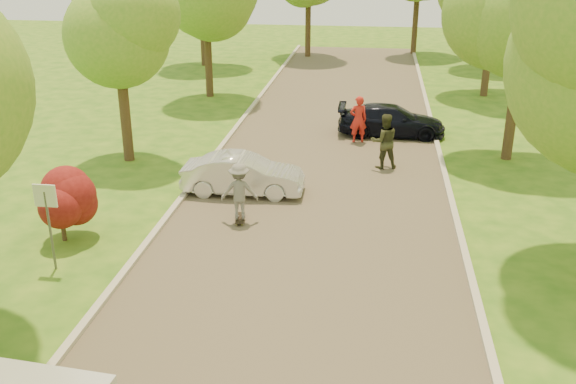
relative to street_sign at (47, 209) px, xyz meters
The scene contains 13 objects.
road 7.22m from the street_sign, 34.59° to the left, with size 8.00×60.00×0.01m, color #4C4438.
curb_left 4.62m from the street_sign, 66.37° to the left, with size 0.18×60.00×0.12m, color #B2AD9E.
curb_right 10.74m from the street_sign, 22.10° to the left, with size 0.18×60.00×0.12m, color #B2AD9E.
street_sign is the anchor object (origin of this frame).
red_shrub 1.65m from the street_sign, 108.43° to the left, with size 1.70×1.70×1.95m.
tree_l_midb 8.61m from the street_sign, 97.22° to the left, with size 4.30×4.20×6.62m.
tree_r_midb 16.27m from the street_sign, 38.90° to the left, with size 4.51×4.40×7.01m.
silver_sedan 6.52m from the street_sign, 57.17° to the left, with size 1.30×3.74×1.23m, color silver.
dark_sedan 14.82m from the street_sign, 56.79° to the left, with size 1.73×4.25×1.23m, color black.
longboard 5.29m from the street_sign, 40.95° to the left, with size 0.34×0.85×0.10m.
skateboarder 5.12m from the street_sign, 40.95° to the left, with size 1.04×0.60×1.61m, color slate.
person_striped 13.17m from the street_sign, 58.80° to the left, with size 0.67×0.44×1.82m, color red.
person_olive 11.47m from the street_sign, 47.10° to the left, with size 0.93×0.73×1.92m, color #323520.
Camera 1 is at (1.64, -8.76, 7.46)m, focal length 40.00 mm.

